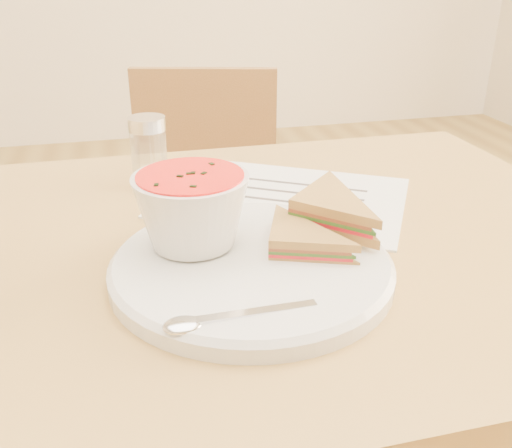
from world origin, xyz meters
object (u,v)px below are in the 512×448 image
object	(u,v)px
condiment_shaker	(149,150)
soup_bowl	(192,214)
plate	(251,268)
chair_far	(202,248)

from	to	relation	value
condiment_shaker	soup_bowl	bearing A→B (deg)	-84.23
condiment_shaker	plate	bearing A→B (deg)	-75.05
plate	soup_bowl	size ratio (longest dim) A/B	2.43
chair_far	plate	bearing A→B (deg)	101.31
chair_far	plate	size ratio (longest dim) A/B	2.68
soup_bowl	condiment_shaker	bearing A→B (deg)	95.77
plate	condiment_shaker	world-z (taller)	condiment_shaker
chair_far	soup_bowl	bearing A→B (deg)	96.44
soup_bowl	chair_far	bearing A→B (deg)	81.29
soup_bowl	plate	bearing A→B (deg)	-37.81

